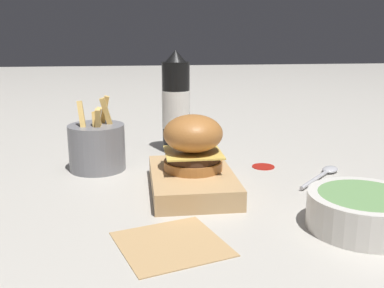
# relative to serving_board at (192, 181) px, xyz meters

# --- Properties ---
(ground_plane) EXTENTS (6.00, 6.00, 0.00)m
(ground_plane) POSITION_rel_serving_board_xyz_m (0.06, 0.02, -0.02)
(ground_plane) COLOR #B7B2A8
(serving_board) EXTENTS (0.22, 0.14, 0.03)m
(serving_board) POSITION_rel_serving_board_xyz_m (0.00, 0.00, 0.00)
(serving_board) COLOR tan
(serving_board) RESTS_ON ground_plane
(burger) EXTENTS (0.10, 0.10, 0.10)m
(burger) POSITION_rel_serving_board_xyz_m (-0.01, 0.00, 0.07)
(burger) COLOR #AD6B33
(burger) RESTS_ON serving_board
(ketchup_bottle) EXTENTS (0.06, 0.06, 0.23)m
(ketchup_bottle) POSITION_rel_serving_board_xyz_m (-0.27, -0.00, 0.09)
(ketchup_bottle) COLOR black
(ketchup_bottle) RESTS_ON ground_plane
(fries_basket) EXTENTS (0.11, 0.11, 0.15)m
(fries_basket) POSITION_rel_serving_board_xyz_m (-0.15, -0.17, 0.03)
(fries_basket) COLOR slate
(fries_basket) RESTS_ON ground_plane
(side_bowl) EXTENTS (0.16, 0.16, 0.05)m
(side_bowl) POSITION_rel_serving_board_xyz_m (0.19, 0.22, 0.01)
(side_bowl) COLOR silver
(side_bowl) RESTS_ON ground_plane
(spoon) EXTENTS (0.13, 0.12, 0.01)m
(spoon) POSITION_rel_serving_board_xyz_m (-0.05, 0.27, -0.01)
(spoon) COLOR #B2B2B7
(spoon) RESTS_ON ground_plane
(ketchup_puddle) EXTENTS (0.05, 0.05, 0.00)m
(ketchup_puddle) POSITION_rel_serving_board_xyz_m (-0.12, 0.16, -0.02)
(ketchup_puddle) COLOR #B21E14
(ketchup_puddle) RESTS_ON ground_plane
(parchment_square) EXTENTS (0.17, 0.17, 0.00)m
(parchment_square) POSITION_rel_serving_board_xyz_m (0.20, -0.05, -0.02)
(parchment_square) COLOR tan
(parchment_square) RESTS_ON ground_plane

